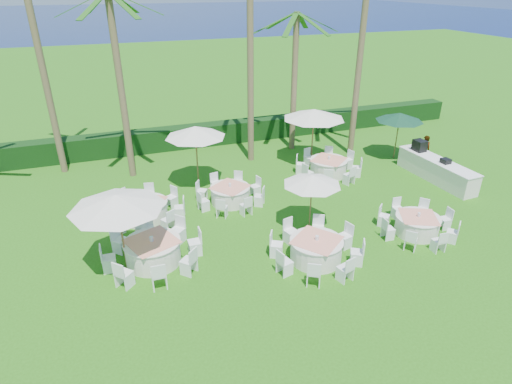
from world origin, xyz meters
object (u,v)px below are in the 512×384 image
Objects in this scene: banquet_table_a at (153,251)px; buffet_table at (436,169)px; umbrella_b at (312,180)px; banquet_table_f at (328,166)px; umbrella_green at (400,117)px; umbrella_a at (116,202)px; banquet_table_e at (230,194)px; umbrella_d at (314,114)px; banquet_table_b at (316,249)px; staff_person at (424,150)px; umbrella_c at (195,132)px; banquet_table_c at (417,224)px; banquet_table_d at (146,210)px.

banquet_table_a is 0.74× the size of buffet_table.
umbrella_b is 0.51× the size of buffet_table.
umbrella_green reaches higher than banquet_table_f.
banquet_table_a is 1.11× the size of umbrella_a.
banquet_table_e is 0.99× the size of umbrella_a.
umbrella_d is at bearing 32.50° from umbrella_a.
banquet_table_b is 2.66m from umbrella_b.
umbrella_d is at bearing 64.76° from banquet_table_b.
banquet_table_b is at bearing -115.24° from umbrella_d.
umbrella_d is at bearing 167.82° from umbrella_green.
umbrella_green reaches higher than staff_person.
umbrella_b is 6.19m from umbrella_c.
banquet_table_c is at bearing -45.50° from umbrella_c.
umbrella_c is 6.33m from umbrella_d.
umbrella_d reaches higher than umbrella_b.
banquet_table_a is at bearing -170.48° from buffet_table.
umbrella_a is at bearing -155.39° from banquet_table_f.
banquet_table_c is (4.39, 0.26, -0.04)m from banquet_table_b.
banquet_table_a reaches higher than banquet_table_c.
banquet_table_a is 6.22m from umbrella_b.
umbrella_c is at bearing 134.50° from banquet_table_c.
umbrella_b is 9.15m from umbrella_green.
umbrella_green reaches higher than banquet_table_b.
buffet_table is at bearing 9.12° from umbrella_a.
umbrella_c is at bearing 108.88° from banquet_table_b.
staff_person is at bearing 15.54° from banquet_table_a.
banquet_table_c is 0.92× the size of banquet_table_f.
umbrella_b is at bearing 41.24° from staff_person.
banquet_table_f is 5.09m from buffet_table.
staff_person is (9.06, 5.73, 0.38)m from banquet_table_b.
umbrella_green is at bearing 21.46° from banquet_table_a.
umbrella_green is at bearing 20.40° from umbrella_a.
umbrella_b reaches higher than banquet_table_d.
umbrella_b reaches higher than banquet_table_f.
banquet_table_c is 1.01× the size of umbrella_c.
banquet_table_a is 11.26m from umbrella_d.
umbrella_b is at bearing -53.61° from banquet_table_e.
banquet_table_c is 8.13m from umbrella_d.
buffet_table reaches higher than banquet_table_d.
banquet_table_a is 14.89m from staff_person.
banquet_table_b is 5.30m from banquet_table_e.
banquet_table_e is (-1.56, 5.06, -0.03)m from banquet_table_b.
umbrella_c is 1.79× the size of staff_person.
buffet_table is 2.79× the size of staff_person.
banquet_table_e is (3.61, 0.26, -0.02)m from banquet_table_d.
banquet_table_c is 8.09m from umbrella_green.
umbrella_a is (-6.18, 1.70, 2.10)m from banquet_table_b.
staff_person is at bearing -7.43° from umbrella_c.
umbrella_green reaches higher than banquet_table_a.
umbrella_d reaches higher than umbrella_a.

